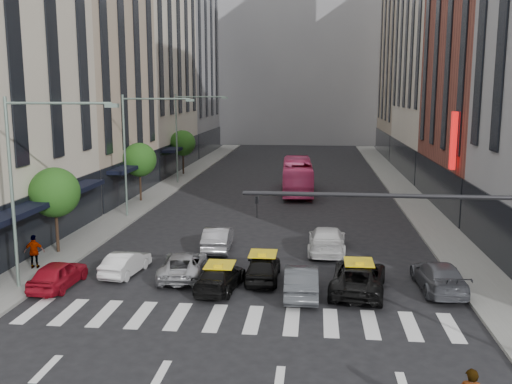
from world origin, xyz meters
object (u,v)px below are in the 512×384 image
(taxi_left, at_px, (220,277))
(bus, at_px, (297,176))
(taxi_center, at_px, (263,267))
(car_white_front, at_px, (126,263))
(streetlamp_near, at_px, (30,168))
(car_red, at_px, (58,274))
(streetlamp_mid, at_px, (137,139))
(streetlamp_far, at_px, (186,126))
(pedestrian_far, at_px, (34,252))

(taxi_left, relative_size, bus, 0.37)
(taxi_left, distance_m, bus, 27.18)
(taxi_center, height_order, bus, bus)
(car_white_front, bearing_deg, taxi_left, 168.89)
(streetlamp_near, relative_size, taxi_center, 2.24)
(streetlamp_near, relative_size, car_red, 2.28)
(car_red, height_order, taxi_center, taxi_center)
(streetlamp_mid, bearing_deg, car_red, -86.90)
(streetlamp_near, bearing_deg, taxi_center, 13.33)
(streetlamp_far, xyz_separation_m, taxi_left, (8.67, -31.05, -5.29))
(taxi_left, bearing_deg, bus, -88.42)
(taxi_center, relative_size, bus, 0.36)
(taxi_left, height_order, pedestrian_far, pedestrian_far)
(car_red, height_order, car_white_front, car_red)
(car_red, relative_size, taxi_center, 0.98)
(streetlamp_near, xyz_separation_m, streetlamp_mid, (0.00, 16.00, 0.00))
(streetlamp_mid, distance_m, car_red, 16.45)
(streetlamp_far, height_order, bus, streetlamp_far)
(streetlamp_far, relative_size, car_red, 2.28)
(car_red, xyz_separation_m, bus, (10.63, 27.55, 0.89))
(streetlamp_far, relative_size, pedestrian_far, 5.01)
(streetlamp_near, bearing_deg, streetlamp_mid, 90.00)
(car_red, xyz_separation_m, taxi_center, (9.74, 2.08, 0.01))
(streetlamp_near, distance_m, car_red, 5.32)
(car_red, height_order, bus, bus)
(streetlamp_mid, height_order, bus, streetlamp_mid)
(car_white_front, height_order, pedestrian_far, pedestrian_far)
(streetlamp_mid, distance_m, pedestrian_far, 14.12)
(streetlamp_near, bearing_deg, taxi_left, 6.25)
(streetlamp_mid, xyz_separation_m, pedestrian_far, (-1.55, -13.17, -4.86))
(streetlamp_near, bearing_deg, bus, 67.69)
(car_red, bearing_deg, taxi_left, -174.18)
(streetlamp_mid, height_order, car_red, streetlamp_mid)
(streetlamp_near, bearing_deg, car_white_front, 38.81)
(streetlamp_mid, distance_m, bus, 17.14)
(car_red, relative_size, pedestrian_far, 2.20)
(bus, relative_size, pedestrian_far, 6.26)
(car_white_front, xyz_separation_m, bus, (8.06, 25.22, 0.96))
(taxi_center, distance_m, bus, 25.49)
(car_white_front, xyz_separation_m, pedestrian_far, (-4.97, 0.08, 0.44))
(taxi_left, height_order, taxi_center, taxi_center)
(car_red, relative_size, taxi_left, 0.94)
(pedestrian_far, bearing_deg, streetlamp_far, -103.24)
(pedestrian_far, bearing_deg, streetlamp_mid, -106.92)
(streetlamp_near, xyz_separation_m, streetlamp_far, (0.00, 32.00, 0.00))
(car_red, bearing_deg, pedestrian_far, -43.07)
(streetlamp_near, distance_m, car_white_front, 6.88)
(car_white_front, distance_m, taxi_left, 5.55)
(streetlamp_mid, xyz_separation_m, streetlamp_far, (0.00, 16.00, 0.00))
(streetlamp_near, height_order, bus, streetlamp_near)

